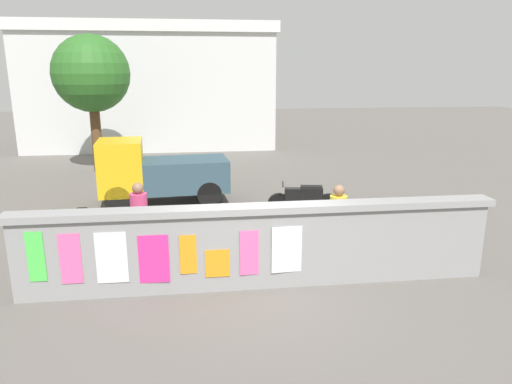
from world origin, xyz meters
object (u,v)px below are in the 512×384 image
object	(u,v)px
tree_roadside	(91,74)
person_bystander	(139,214)
motorcycle	(305,199)
bicycle_near	(77,235)
person_walking	(338,216)
auto_rickshaw_truck	(157,172)

from	to	relation	value
tree_roadside	person_bystander	bearing A→B (deg)	-74.54
motorcycle	bicycle_near	size ratio (longest dim) A/B	1.11
motorcycle	tree_roadside	bearing A→B (deg)	134.57
person_walking	person_bystander	size ratio (longest dim) A/B	1.00
auto_rickshaw_truck	tree_roadside	world-z (taller)	tree_roadside
motorcycle	person_walking	world-z (taller)	person_walking
motorcycle	person_bystander	distance (m)	4.74
motorcycle	auto_rickshaw_truck	bearing A→B (deg)	155.58
auto_rickshaw_truck	tree_roadside	xyz separation A→B (m)	(-2.56, 4.81, 2.67)
person_bystander	motorcycle	bearing A→B (deg)	32.52
motorcycle	person_walking	xyz separation A→B (m)	(-0.11, -3.21, 0.52)
auto_rickshaw_truck	bicycle_near	size ratio (longest dim) A/B	2.17
motorcycle	person_walking	distance (m)	3.25
auto_rickshaw_truck	tree_roadside	bearing A→B (deg)	118.07
auto_rickshaw_truck	motorcycle	world-z (taller)	auto_rickshaw_truck
person_walking	person_bystander	distance (m)	3.92
auto_rickshaw_truck	tree_roadside	size ratio (longest dim) A/B	0.74
bicycle_near	person_bystander	size ratio (longest dim) A/B	1.06
motorcycle	person_bystander	world-z (taller)	person_bystander
motorcycle	person_bystander	xyz separation A→B (m)	(-3.97, -2.53, 0.52)
bicycle_near	tree_roadside	size ratio (longest dim) A/B	0.34
auto_rickshaw_truck	bicycle_near	distance (m)	3.94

